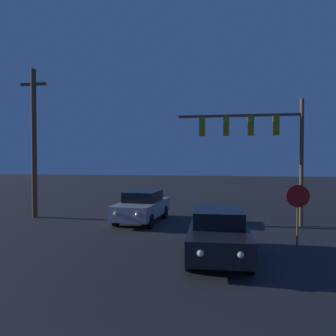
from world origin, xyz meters
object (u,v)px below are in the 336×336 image
at_px(car_far, 142,206).
at_px(stop_sign, 298,204).
at_px(traffic_signal_mast, 260,137).
at_px(utility_pole, 34,141).
at_px(car_near, 219,233).

xyz_separation_m(car_far, stop_sign, (6.61, -3.97, 0.80)).
distance_m(car_far, traffic_signal_mast, 6.69).
bearing_deg(utility_pole, stop_sign, -18.57).
relative_size(traffic_signal_mast, utility_pole, 0.75).
xyz_separation_m(stop_sign, utility_pole, (-12.69, 4.26, 2.54)).
bearing_deg(utility_pole, car_near, -29.74).
xyz_separation_m(traffic_signal_mast, stop_sign, (0.87, -4.21, -2.62)).
bearing_deg(car_far, utility_pole, 1.49).
relative_size(car_far, traffic_signal_mast, 0.74).
distance_m(car_near, stop_sign, 3.17).
bearing_deg(traffic_signal_mast, utility_pole, 179.73).
xyz_separation_m(car_far, traffic_signal_mast, (5.74, 0.24, 3.43)).
bearing_deg(car_near, utility_pole, -31.88).
bearing_deg(traffic_signal_mast, stop_sign, -78.35).
bearing_deg(utility_pole, traffic_signal_mast, -0.27).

